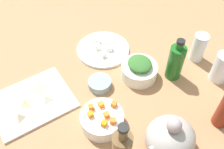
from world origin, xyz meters
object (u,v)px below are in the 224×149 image
plate_tofu (103,49)px  teapot (170,137)px  bowl_carrots (102,120)px  bowl_greens (139,71)px  bottle_3 (176,62)px  drinking_glass_0 (199,47)px  drinking_glass_1 (222,67)px  bowl_small_side (100,83)px  cutting_board (32,101)px

plate_tofu → teapot: bearing=79.1°
bowl_carrots → bowl_greens: bearing=-159.2°
bottle_3 → drinking_glass_0: bearing=-175.9°
bottle_3 → drinking_glass_0: bottle_3 is taller
bottle_3 → drinking_glass_0: 15.38cm
drinking_glass_0 → drinking_glass_1: same height
bowl_greens → drinking_glass_1: drinking_glass_1 is taller
bowl_small_side → drinking_glass_1: size_ratio=0.72×
cutting_board → drinking_glass_0: (-67.13, 20.72, 5.83)cm
plate_tofu → drinking_glass_0: (-29.36, 28.03, 5.73)cm
bowl_greens → cutting_board: bearing=-18.7°
cutting_board → bowl_greens: bearing=161.3°
plate_tofu → bowl_carrots: size_ratio=1.56×
drinking_glass_0 → cutting_board: bearing=-17.2°
cutting_board → plate_tofu: bearing=-169.1°
teapot → bottle_3: 31.82cm
plate_tofu → bottle_3: bottle_3 is taller
bowl_carrots → bowl_small_side: size_ratio=1.65×
bowl_small_side → bottle_3: (-27.07, 13.10, 6.42)cm
drinking_glass_0 → bowl_carrots: bearing=2.7°
cutting_board → bowl_greens: 42.92cm
bowl_greens → bowl_small_side: (15.77, -5.05, -1.31)cm
drinking_glass_1 → teapot: bearing=13.7°
drinking_glass_0 → bowl_greens: bearing=-14.7°
bottle_3 → drinking_glass_1: size_ratio=1.48×
cutting_board → bottle_3: (-51.88, 21.81, 7.50)cm
drinking_glass_1 → cutting_board: bearing=-27.3°
bowl_carrots → bowl_small_side: bearing=-122.0°
plate_tofu → bottle_3: (-14.10, 29.12, 7.40)cm
cutting_board → bottle_3: bearing=157.2°
teapot → bowl_greens: bearing=-113.2°
bowl_small_side → drinking_glass_0: 44.25cm
bowl_small_side → drinking_glass_1: 47.94cm
drinking_glass_0 → drinking_glass_1: 13.17cm
bowl_carrots → bottle_3: 36.52cm
cutting_board → drinking_glass_0: 70.49cm
bowl_small_side → plate_tofu: bearing=-129.0°
bottle_3 → plate_tofu: bearing=-64.2°
cutting_board → bowl_carrots: (-15.77, 23.19, 2.15)cm
teapot → drinking_glass_1: 38.37cm
bowl_small_side → drinking_glass_0: size_ratio=0.72×
bowl_greens → teapot: teapot is taller
cutting_board → bowl_greens: size_ratio=1.96×
plate_tofu → bowl_small_side: (12.97, 16.02, 0.98)cm
plate_tofu → bottle_3: bearing=115.8°
bowl_carrots → teapot: 23.45cm
cutting_board → drinking_glass_0: bearing=162.8°
plate_tofu → drinking_glass_1: 49.83cm
bowl_carrots → teapot: teapot is taller
bottle_3 → bowl_carrots: bearing=2.2°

